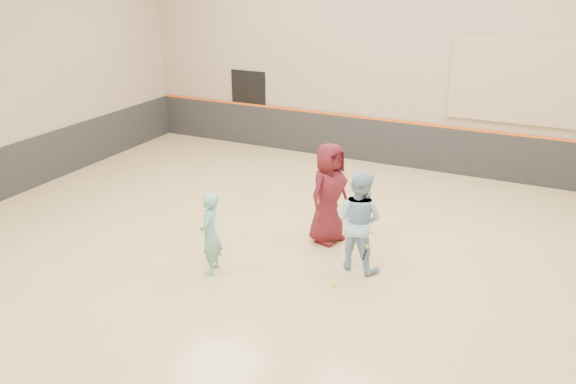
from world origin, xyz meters
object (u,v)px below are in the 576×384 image
at_px(girl, 210,233).
at_px(spare_racket, 333,202).
at_px(young_man, 329,193).
at_px(instructor, 359,221).

distance_m(girl, spare_racket, 3.85).
xyz_separation_m(young_man, spare_racket, (-0.55, 1.69, -0.91)).
xyz_separation_m(instructor, spare_racket, (-1.40, 2.46, -0.83)).
bearing_deg(young_man, spare_racket, 36.97).
distance_m(young_man, spare_racket, 1.99).
height_order(girl, instructor, instructor).
distance_m(girl, young_man, 2.45).
relative_size(girl, young_man, 0.75).
height_order(young_man, spare_racket, young_man).
height_order(instructor, young_man, young_man).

